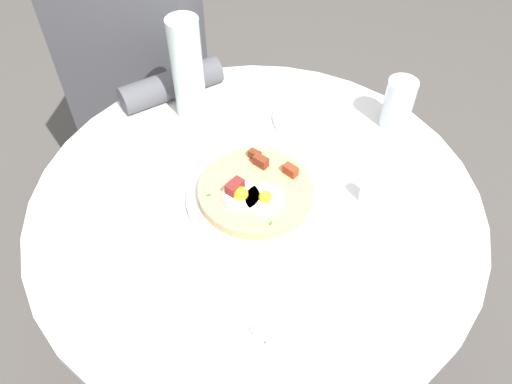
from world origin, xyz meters
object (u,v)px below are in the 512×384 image
(fork, at_px, (288,298))
(knife, at_px, (304,311))
(pizza_plate, at_px, (256,197))
(bread_plate, at_px, (310,118))
(water_glass, at_px, (398,104))
(water_bottle, at_px, (187,69))
(salt_shaker, at_px, (367,190))
(person_seated, at_px, (144,103))
(dining_table, at_px, (256,245))
(breakfast_pizza, at_px, (256,191))

(fork, relative_size, knife, 1.00)
(pizza_plate, relative_size, fork, 1.60)
(bread_plate, relative_size, water_glass, 1.49)
(water_bottle, distance_m, salt_shaker, 0.48)
(fork, xyz_separation_m, water_glass, (-0.19, -0.51, 0.05))
(water_bottle, height_order, salt_shaker, water_bottle)
(person_seated, xyz_separation_m, salt_shaker, (-0.67, 0.48, 0.25))
(pizza_plate, height_order, fork, pizza_plate)
(salt_shaker, bearing_deg, pizza_plate, 9.64)
(bread_plate, relative_size, knife, 1.01)
(fork, relative_size, water_glass, 1.48)
(dining_table, xyz_separation_m, pizza_plate, (-0.00, 0.00, 0.18))
(pizza_plate, bearing_deg, fork, 113.13)
(person_seated, height_order, pizza_plate, person_seated)
(person_seated, height_order, breakfast_pizza, person_seated)
(pizza_plate, height_order, water_glass, water_glass)
(person_seated, height_order, salt_shaker, person_seated)
(dining_table, distance_m, bread_plate, 0.33)
(breakfast_pizza, relative_size, bread_plate, 1.30)
(bread_plate, xyz_separation_m, fork, (-0.01, 0.49, 0.00))
(knife, relative_size, water_bottle, 0.73)
(water_glass, xyz_separation_m, salt_shaker, (0.06, 0.25, -0.03))
(fork, bearing_deg, water_glass, -165.30)
(pizza_plate, xyz_separation_m, water_glass, (-0.28, -0.29, 0.05))
(breakfast_pizza, xyz_separation_m, salt_shaker, (-0.22, -0.04, 0.00))
(person_seated, bearing_deg, bread_plate, 155.40)
(bread_plate, bearing_deg, knife, 94.33)
(pizza_plate, bearing_deg, water_bottle, -51.02)
(dining_table, bearing_deg, salt_shaker, -170.80)
(fork, distance_m, water_glass, 0.54)
(dining_table, bearing_deg, water_glass, -134.80)
(person_seated, xyz_separation_m, water_glass, (-0.73, 0.23, 0.28))
(water_glass, bearing_deg, water_bottle, 4.59)
(breakfast_pizza, height_order, bread_plate, breakfast_pizza)
(breakfast_pizza, height_order, water_bottle, water_bottle)
(knife, distance_m, water_bottle, 0.60)
(bread_plate, bearing_deg, salt_shaker, 120.51)
(person_seated, distance_m, salt_shaker, 0.86)
(person_seated, bearing_deg, pizza_plate, 131.17)
(person_seated, distance_m, water_bottle, 0.50)
(person_seated, bearing_deg, water_bottle, 133.09)
(knife, xyz_separation_m, water_glass, (-0.16, -0.53, 0.05))
(person_seated, relative_size, pizza_plate, 3.94)
(pizza_plate, bearing_deg, breakfast_pizza, 69.94)
(breakfast_pizza, xyz_separation_m, water_glass, (-0.28, -0.29, 0.04))
(pizza_plate, height_order, salt_shaker, salt_shaker)
(knife, bearing_deg, bread_plate, -140.85)
(bread_plate, height_order, water_glass, water_glass)
(water_glass, bearing_deg, breakfast_pizza, 45.59)
(salt_shaker, bearing_deg, person_seated, -35.33)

